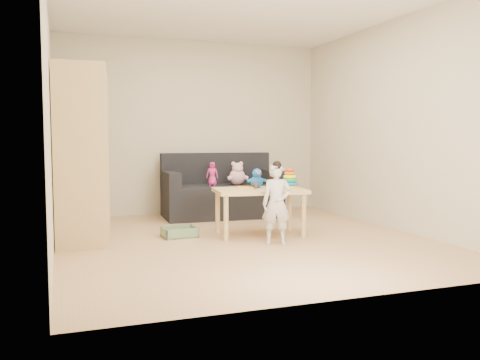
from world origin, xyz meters
name	(u,v)px	position (x,y,z in m)	size (l,w,h in m)	color
room	(243,123)	(0.00, 0.00, 1.30)	(4.50, 4.50, 4.50)	tan
wardrobe	(79,155)	(-1.73, 0.52, 0.95)	(0.53, 1.05, 1.90)	tan
sofa	(222,201)	(0.27, 1.67, 0.23)	(1.65, 0.83, 0.46)	black
play_table	(260,212)	(0.27, 0.19, 0.27)	(1.04, 0.65, 0.55)	tan
storage_bin	(180,232)	(-0.64, 0.38, 0.06)	(0.39, 0.29, 0.12)	#648560
toddler	(277,205)	(0.26, -0.35, 0.42)	(0.31, 0.21, 0.85)	silver
pink_bear	(237,175)	(0.50, 1.63, 0.61)	(0.25, 0.21, 0.28)	#F9B7D3
doll	(212,174)	(0.11, 1.60, 0.63)	(0.17, 0.11, 0.33)	#EB2C8C
ring_stacker	(290,180)	(0.68, 0.24, 0.64)	(0.20, 0.20, 0.23)	yellow
brown_bottle	(274,179)	(0.53, 0.35, 0.64)	(0.08, 0.08, 0.23)	black
blue_plush	(257,178)	(0.29, 0.32, 0.66)	(0.19, 0.15, 0.24)	blue
wooden_figure	(256,185)	(0.21, 0.16, 0.60)	(0.04, 0.03, 0.10)	brown
yellow_book	(244,187)	(0.14, 0.36, 0.55)	(0.18, 0.18, 0.01)	#FFAF1A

